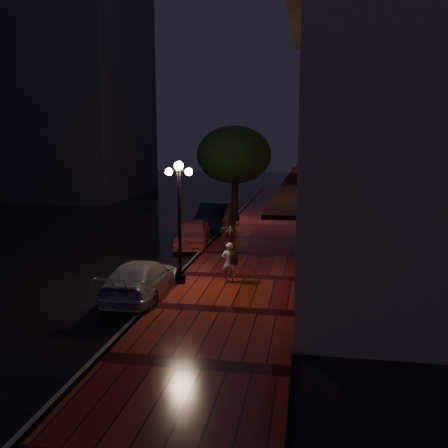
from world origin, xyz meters
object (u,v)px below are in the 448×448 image
Objects in this scene: navy_car at (214,217)px; silver_car at (142,279)px; streetlamp_near at (179,215)px; parking_meter at (229,228)px; pink_car at (192,233)px; street_tree at (234,157)px; streetlamp_far at (237,182)px; woman_with_umbrella at (229,245)px.

silver_car is at bearing -90.71° from navy_car.
streetlamp_near is 7.02m from parking_meter.
pink_car is at bearing -93.10° from navy_car.
silver_car is (-1.21, -12.38, -3.62)m from street_tree.
streetlamp_far is at bearing -93.47° from silver_car.
woman_with_umbrella is at bearing -77.10° from navy_car.
parking_meter is (1.79, 0.10, 0.27)m from pink_car.
street_tree reaches higher than parking_meter.
pink_car reaches higher than silver_car.
streetlamp_far reaches higher than silver_car.
streetlamp_far is at bearing 69.79° from navy_car.
street_tree reaches higher than silver_car.
navy_car is at bearing 101.28° from parking_meter.
parking_meter is at bearing -91.43° from woman_with_umbrella.
parking_meter reaches higher than pink_car.
woman_with_umbrella is at bearing 12.15° from streetlamp_near.
streetlamp_near is 0.74× the size of street_tree.
woman_with_umbrella reaches higher than pink_car.
streetlamp_far is (0.00, 14.00, 0.00)m from streetlamp_near.
streetlamp_far is 3.29× the size of parking_meter.
pink_car is 0.84× the size of navy_car.
navy_car is at bearing -87.11° from woman_with_umbrella.
streetlamp_near is 14.00m from streetlamp_far.
streetlamp_far is 13.78m from woman_with_umbrella.
parking_meter is (1.60, -4.53, 0.17)m from navy_car.
street_tree reaches higher than streetlamp_near.
navy_car is 2.31× the size of woman_with_umbrella.
street_tree is (0.26, 10.99, 1.64)m from streetlamp_near.
parking_meter is (-1.05, 6.42, -0.55)m from woman_with_umbrella.
navy_car is at bearing 94.80° from streetlamp_near.
street_tree is 5.36m from parking_meter.
street_tree reaches higher than woman_with_umbrella.
woman_with_umbrella is at bearing -82.27° from street_tree.
street_tree is 3.69m from navy_car.
pink_car is 8.08m from silver_car.
silver_car is 2.12× the size of woman_with_umbrella.
pink_car is at bearing 175.06° from parking_meter.
woman_with_umbrella reaches higher than parking_meter.
street_tree is 4.43× the size of parking_meter.
parking_meter is at bearing -71.26° from navy_car.
woman_with_umbrella is (1.44, -10.63, -2.75)m from street_tree.
streetlamp_near is at bearing 1.44° from woman_with_umbrella.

